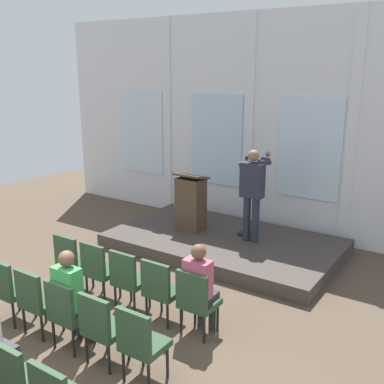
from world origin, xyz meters
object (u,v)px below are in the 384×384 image
(chair_r0_c2, at_px, (128,277))
(chair_r1_c0, at_px, (9,287))
(chair_r0_c0, at_px, (72,259))
(chair_r1_c2, at_px, (67,311))
(audience_r1_c2, at_px, (71,294))
(mic_stand, at_px, (245,218))
(chair_r0_c3, at_px, (161,287))
(lectern, at_px, (191,202))
(chair_r2_c3, at_px, (19,378))
(chair_r1_c3, at_px, (102,325))
(chair_r0_c1, at_px, (99,267))
(speaker, at_px, (252,189))
(chair_r1_c1, at_px, (37,298))
(chair_r1_c4, at_px, (140,341))
(chair_r0_c4, at_px, (196,299))
(audience_r0_c4, at_px, (200,284))

(chair_r0_c2, relative_size, chair_r1_c0, 1.00)
(chair_r0_c0, distance_m, chair_r0_c2, 1.16)
(chair_r1_c2, bearing_deg, audience_r1_c2, 90.00)
(mic_stand, distance_m, chair_r1_c0, 4.49)
(chair_r0_c3, height_order, chair_r1_c2, same)
(lectern, xyz_separation_m, chair_r2_c3, (1.38, -5.08, -0.28))
(mic_stand, relative_size, chair_r0_c2, 1.65)
(chair_r1_c3, bearing_deg, chair_r0_c2, 117.22)
(chair_r1_c2, bearing_deg, chair_r0_c1, 117.22)
(audience_r1_c2, bearing_deg, mic_stand, 86.48)
(speaker, bearing_deg, chair_r1_c1, -105.20)
(mic_stand, distance_m, chair_r2_c3, 5.40)
(mic_stand, height_order, chair_r2_c3, mic_stand)
(chair_r0_c3, bearing_deg, lectern, 116.08)
(mic_stand, distance_m, chair_r1_c4, 4.36)
(chair_r2_c3, bearing_deg, lectern, 105.19)
(chair_r0_c0, bearing_deg, chair_r0_c1, 0.00)
(chair_r0_c2, xyz_separation_m, chair_r1_c1, (-0.58, -1.13, 0.00))
(chair_r0_c3, bearing_deg, chair_r1_c4, -62.78)
(mic_stand, height_order, chair_r0_c2, mic_stand)
(speaker, bearing_deg, chair_r1_c0, -112.60)
(chair_r1_c2, height_order, audience_r1_c2, audience_r1_c2)
(chair_r0_c1, bearing_deg, chair_r0_c0, 180.00)
(chair_r1_c4, bearing_deg, chair_r0_c4, 90.00)
(chair_r1_c0, bearing_deg, speaker, 67.40)
(chair_r1_c0, height_order, chair_r1_c4, same)
(audience_r0_c4, bearing_deg, mic_stand, 106.60)
(chair_r0_c4, bearing_deg, chair_r1_c4, -90.00)
(chair_r0_c0, height_order, chair_r1_c0, same)
(speaker, distance_m, chair_r0_c1, 3.18)
(chair_r0_c4, bearing_deg, chair_r2_c3, -104.42)
(chair_r0_c3, xyz_separation_m, audience_r1_c2, (-0.58, -1.05, 0.19))
(mic_stand, bearing_deg, chair_r2_c3, -86.55)
(audience_r0_c4, xyz_separation_m, chair_r2_c3, (-0.58, -2.35, -0.18))
(chair_r1_c0, distance_m, chair_r1_c3, 1.75)
(chair_r1_c0, relative_size, chair_r1_c1, 1.00)
(chair_r0_c3, bearing_deg, chair_r0_c1, 180.00)
(chair_r2_c3, bearing_deg, audience_r0_c4, 76.07)
(mic_stand, relative_size, chair_r0_c3, 1.65)
(chair_r1_c1, bearing_deg, audience_r0_c4, 34.84)
(speaker, distance_m, chair_r0_c4, 3.06)
(chair_r1_c2, xyz_separation_m, audience_r1_c2, (0.00, 0.08, 0.19))
(mic_stand, distance_m, chair_r1_c3, 4.27)
(speaker, relative_size, audience_r0_c4, 1.36)
(speaker, xyz_separation_m, chair_r1_c0, (-1.68, -4.03, -0.74))
(chair_r0_c0, distance_m, chair_r0_c1, 0.58)
(audience_r0_c4, height_order, chair_r1_c3, audience_r0_c4)
(chair_r1_c2, distance_m, chair_r1_c3, 0.58)
(chair_r0_c1, distance_m, chair_r1_c2, 1.27)
(audience_r0_c4, distance_m, chair_r1_c1, 2.14)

